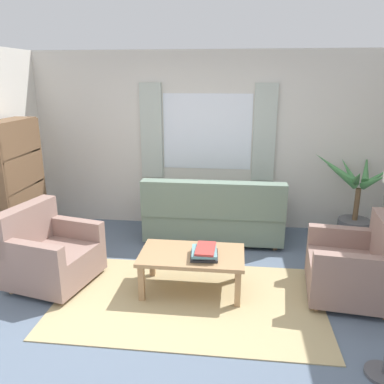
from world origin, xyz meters
The scene contains 11 objects.
ground_plane centered at (0.00, 0.00, 0.00)m, with size 6.24×6.24×0.00m, color slate.
wall_back centered at (0.00, 2.26, 1.30)m, with size 5.32×0.12×2.60m, color silver.
window_with_curtains centered at (0.00, 2.18, 1.45)m, with size 1.98×0.07×1.40m.
area_rug centered at (0.00, 0.00, 0.01)m, with size 2.73×1.63×0.01m, color tan.
couch centered at (0.15, 1.60, 0.37)m, with size 1.90×0.82×0.92m.
armchair_left centered at (-1.59, 0.20, 0.35)m, with size 0.99×1.00×0.88m.
armchair_right centered at (1.70, 0.26, 0.35)m, with size 0.91×0.92×0.88m.
coffee_table centered at (0.01, 0.21, 0.38)m, with size 1.10×0.64×0.44m.
book_stack_on_table centered at (0.15, 0.13, 0.49)m, with size 0.30×0.35×0.11m.
potted_plant centered at (2.07, 1.76, 0.48)m, with size 1.03×1.18×1.24m.
bookshelf centered at (-2.35, 1.04, 0.89)m, with size 0.30×0.94×1.72m.
Camera 1 is at (0.44, -3.50, 2.23)m, focal length 36.24 mm.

